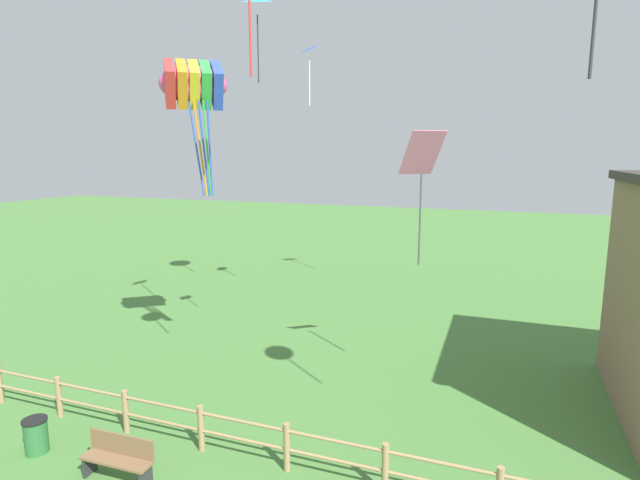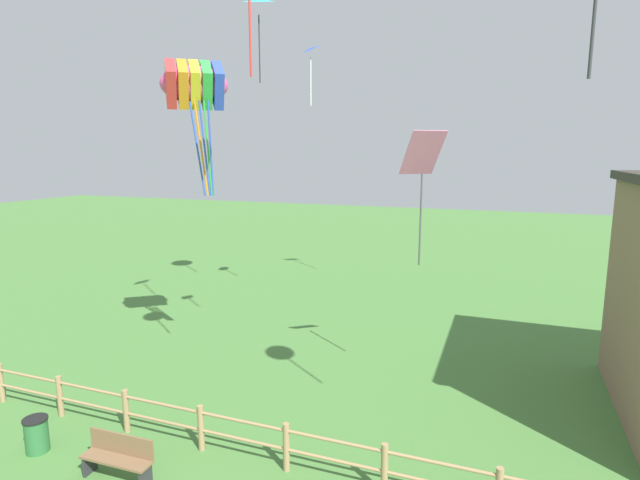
# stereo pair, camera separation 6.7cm
# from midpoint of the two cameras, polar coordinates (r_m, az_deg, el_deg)

# --- Properties ---
(wooden_fence) EXTENTS (16.90, 0.14, 1.07)m
(wooden_fence) POSITION_cam_midpoint_polar(r_m,az_deg,el_deg) (11.27, -4.00, -22.23)
(wooden_fence) COLOR #9E7F56
(wooden_fence) RESTS_ON ground_plane
(park_bench_near_fence) EXTENTS (1.56, 0.44, 0.92)m
(park_bench_near_fence) POSITION_cam_midpoint_polar(r_m,az_deg,el_deg) (11.83, -22.19, -21.95)
(park_bench_near_fence) COLOR brown
(park_bench_near_fence) RESTS_ON ground_plane
(trash_bin) EXTENTS (0.53, 0.53, 0.79)m
(trash_bin) POSITION_cam_midpoint_polar(r_m,az_deg,el_deg) (13.50, -29.84, -18.82)
(trash_bin) COLOR #2D6B38
(trash_bin) RESTS_ON ground_plane
(kite_rainbow_parafoil) EXTENTS (2.41, 2.32, 3.94)m
(kite_rainbow_parafoil) POSITION_cam_midpoint_polar(r_m,az_deg,el_deg) (15.47, -14.37, 16.77)
(kite_rainbow_parafoil) COLOR #E54C8C
(kite_blue_delta) EXTENTS (1.03, 1.02, 2.29)m
(kite_blue_delta) POSITION_cam_midpoint_polar(r_m,az_deg,el_deg) (20.22, -1.32, 20.61)
(kite_blue_delta) COLOR blue
(kite_cyan_delta) EXTENTS (1.62, 1.61, 3.21)m
(kite_cyan_delta) POSITION_cam_midpoint_polar(r_m,az_deg,el_deg) (20.89, -7.30, 25.37)
(kite_cyan_delta) COLOR #2DB2C6
(kite_pink_diamond) EXTENTS (1.24, 1.21, 3.53)m
(kite_pink_diamond) POSITION_cam_midpoint_polar(r_m,az_deg,el_deg) (13.37, 11.43, 8.31)
(kite_pink_diamond) COLOR pink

